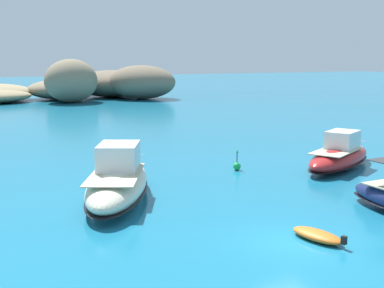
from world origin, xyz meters
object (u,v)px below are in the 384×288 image
object	(u,v)px
islet_large	(105,84)
channel_buoy	(237,166)
motorboat_red	(340,156)
motorboat_cream	(118,181)
dinghy_tender	(317,235)

from	to	relation	value
islet_large	channel_buoy	xyz separation A→B (m)	(-9.98, -66.22, -2.58)
islet_large	motorboat_red	size ratio (longest dim) A/B	3.34
motorboat_cream	channel_buoy	bearing A→B (deg)	19.34
dinghy_tender	channel_buoy	xyz separation A→B (m)	(4.19, 13.86, 0.11)
channel_buoy	dinghy_tender	bearing A→B (deg)	-106.80
motorboat_red	dinghy_tender	xyz separation A→B (m)	(-11.26, -11.11, -0.69)
motorboat_red	dinghy_tender	distance (m)	15.83
motorboat_red	dinghy_tender	size ratio (longest dim) A/B	3.29
islet_large	dinghy_tender	world-z (taller)	islet_large
motorboat_cream	dinghy_tender	world-z (taller)	motorboat_cream
motorboat_red	motorboat_cream	xyz separation A→B (m)	(-17.14, -0.78, 0.14)
dinghy_tender	motorboat_red	bearing A→B (deg)	44.63
islet_large	channel_buoy	distance (m)	67.02
islet_large	dinghy_tender	size ratio (longest dim) A/B	11.01
motorboat_cream	dinghy_tender	bearing A→B (deg)	-60.36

